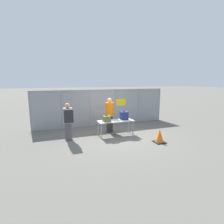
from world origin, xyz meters
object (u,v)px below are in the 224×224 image
at_px(inspection_table, 116,122).
at_px(utility_trailer, 113,114).
at_px(suitcase_navy, 124,116).
at_px(traveler_hooded, 68,120).
at_px(suitcase_olive, 107,119).
at_px(security_worker_near, 110,115).
at_px(traffic_cone, 160,136).

bearing_deg(inspection_table, utility_trailer, 71.30).
bearing_deg(inspection_table, suitcase_navy, 9.65).
relative_size(inspection_table, suitcase_navy, 4.10).
bearing_deg(suitcase_navy, traveler_hooded, 179.90).
relative_size(inspection_table, suitcase_olive, 4.89).
xyz_separation_m(suitcase_navy, utility_trailer, (0.73, 3.45, -0.57)).
relative_size(traveler_hooded, security_worker_near, 0.94).
relative_size(suitcase_navy, traveler_hooded, 0.25).
height_order(suitcase_olive, utility_trailer, suitcase_olive).
relative_size(traveler_hooded, traffic_cone, 2.88).
bearing_deg(utility_trailer, suitcase_olive, -114.96).
distance_m(traveler_hooded, utility_trailer, 4.87).
distance_m(suitcase_olive, utility_trailer, 3.98).
bearing_deg(suitcase_olive, suitcase_navy, 7.48).
height_order(traveler_hooded, traffic_cone, traveler_hooded).
relative_size(suitcase_olive, utility_trailer, 0.09).
distance_m(traveler_hooded, traffic_cone, 4.01).
distance_m(utility_trailer, traffic_cone, 5.08).
bearing_deg(traffic_cone, traveler_hooded, 155.74).
xyz_separation_m(inspection_table, suitcase_olive, (-0.47, -0.04, 0.20)).
relative_size(utility_trailer, traffic_cone, 6.90).
distance_m(suitcase_navy, traveler_hooded, 2.66).
bearing_deg(security_worker_near, suitcase_olive, 64.19).
xyz_separation_m(suitcase_olive, utility_trailer, (1.66, 3.58, -0.51)).
distance_m(suitcase_navy, utility_trailer, 3.58).
height_order(inspection_table, traffic_cone, inspection_table).
xyz_separation_m(inspection_table, utility_trailer, (1.20, 3.53, -0.31)).
height_order(suitcase_navy, security_worker_near, security_worker_near).
bearing_deg(traveler_hooded, traffic_cone, -45.21).
bearing_deg(security_worker_near, utility_trailer, -110.09).
bearing_deg(utility_trailer, suitcase_navy, -101.96).
relative_size(inspection_table, security_worker_near, 0.97).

